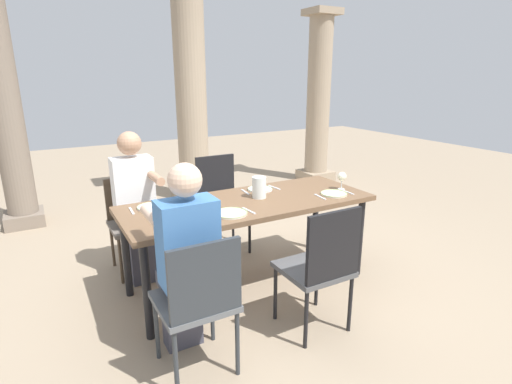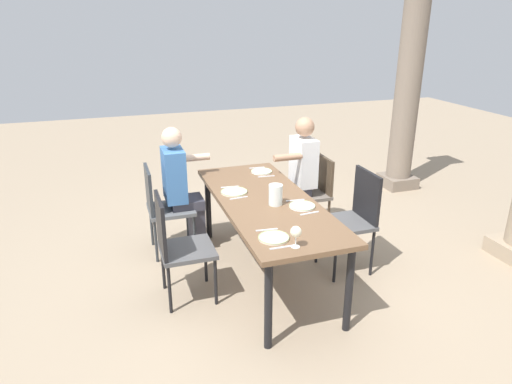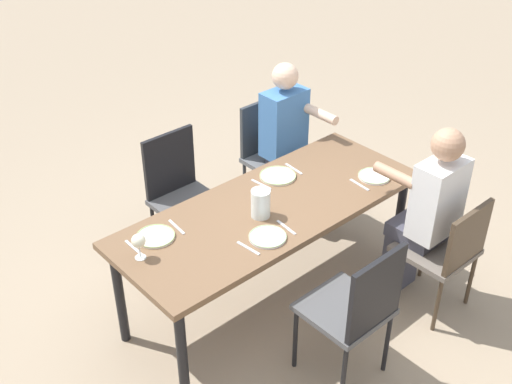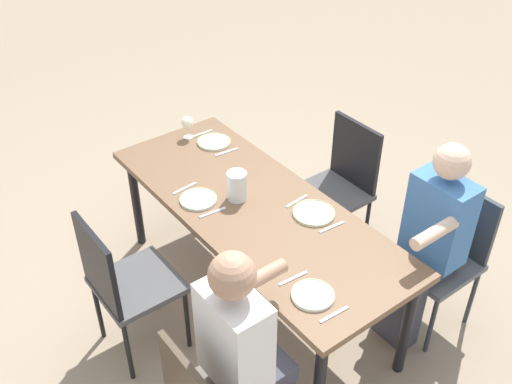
% 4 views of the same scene
% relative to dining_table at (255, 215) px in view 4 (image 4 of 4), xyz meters
% --- Properties ---
extents(ground_plane, '(16.00, 16.00, 0.00)m').
position_rel_dining_table_xyz_m(ground_plane, '(0.00, 0.00, -0.69)').
color(ground_plane, gray).
extents(dining_table, '(2.06, 0.80, 0.76)m').
position_rel_dining_table_xyz_m(dining_table, '(0.00, 0.00, 0.00)').
color(dining_table, brown).
rests_on(dining_table, ground).
extents(chair_west_south, '(0.44, 0.44, 0.91)m').
position_rel_dining_table_xyz_m(chair_west_south, '(-0.77, -0.82, -0.16)').
color(chair_west_south, '#5B5E61').
rests_on(chair_west_south, ground).
extents(chair_mid_north, '(0.44, 0.44, 0.96)m').
position_rel_dining_table_xyz_m(chair_mid_north, '(0.11, 0.83, -0.13)').
color(chair_mid_north, '#4F4F50').
rests_on(chair_mid_north, ground).
extents(chair_mid_south, '(0.44, 0.44, 0.94)m').
position_rel_dining_table_xyz_m(chair_mid_south, '(0.11, -0.83, -0.16)').
color(chair_mid_south, '#4F4F50').
rests_on(chair_mid_south, ground).
extents(diner_woman_green, '(0.35, 0.49, 1.30)m').
position_rel_dining_table_xyz_m(diner_woman_green, '(-0.77, 0.63, 0.01)').
color(diner_woman_green, '#3F3F4C').
rests_on(diner_woman_green, ground).
extents(diner_man_white, '(0.35, 0.49, 1.29)m').
position_rel_dining_table_xyz_m(diner_man_white, '(-0.77, -0.62, 0.00)').
color(diner_man_white, '#3F3F4C').
rests_on(diner_man_white, ground).
extents(plate_0, '(0.22, 0.22, 0.02)m').
position_rel_dining_table_xyz_m(plate_0, '(-0.75, 0.21, 0.08)').
color(plate_0, white).
rests_on(plate_0, dining_table).
extents(fork_0, '(0.02, 0.17, 0.01)m').
position_rel_dining_table_xyz_m(fork_0, '(-0.90, 0.21, 0.07)').
color(fork_0, silver).
rests_on(fork_0, dining_table).
extents(spoon_0, '(0.03, 0.17, 0.01)m').
position_rel_dining_table_xyz_m(spoon_0, '(-0.60, 0.21, 0.07)').
color(spoon_0, silver).
rests_on(spoon_0, dining_table).
extents(plate_1, '(0.25, 0.25, 0.02)m').
position_rel_dining_table_xyz_m(plate_1, '(-0.27, -0.22, 0.08)').
color(plate_1, silver).
rests_on(plate_1, dining_table).
extents(fork_1, '(0.03, 0.17, 0.01)m').
position_rel_dining_table_xyz_m(fork_1, '(-0.42, -0.22, 0.07)').
color(fork_1, silver).
rests_on(fork_1, dining_table).
extents(spoon_1, '(0.03, 0.17, 0.01)m').
position_rel_dining_table_xyz_m(spoon_1, '(-0.12, -0.22, 0.07)').
color(spoon_1, silver).
rests_on(spoon_1, dining_table).
extents(plate_2, '(0.22, 0.22, 0.02)m').
position_rel_dining_table_xyz_m(plate_2, '(0.24, 0.23, 0.08)').
color(plate_2, white).
rests_on(plate_2, dining_table).
extents(fork_2, '(0.03, 0.17, 0.01)m').
position_rel_dining_table_xyz_m(fork_2, '(0.09, 0.23, 0.07)').
color(fork_2, silver).
rests_on(fork_2, dining_table).
extents(spoon_2, '(0.03, 0.17, 0.01)m').
position_rel_dining_table_xyz_m(spoon_2, '(0.39, 0.23, 0.07)').
color(spoon_2, silver).
rests_on(spoon_2, dining_table).
extents(plate_3, '(0.23, 0.23, 0.02)m').
position_rel_dining_table_xyz_m(plate_3, '(0.73, -0.20, 0.08)').
color(plate_3, silver).
rests_on(plate_3, dining_table).
extents(wine_glass_3, '(0.08, 0.08, 0.16)m').
position_rel_dining_table_xyz_m(wine_glass_3, '(0.89, -0.10, 0.18)').
color(wine_glass_3, white).
rests_on(wine_glass_3, dining_table).
extents(fork_3, '(0.03, 0.17, 0.01)m').
position_rel_dining_table_xyz_m(fork_3, '(0.58, -0.20, 0.07)').
color(fork_3, silver).
rests_on(fork_3, dining_table).
extents(spoon_3, '(0.02, 0.17, 0.01)m').
position_rel_dining_table_xyz_m(spoon_3, '(0.88, -0.20, 0.07)').
color(spoon_3, silver).
rests_on(spoon_3, dining_table).
extents(water_pitcher, '(0.12, 0.12, 0.18)m').
position_rel_dining_table_xyz_m(water_pitcher, '(0.12, 0.04, 0.15)').
color(water_pitcher, white).
rests_on(water_pitcher, dining_table).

